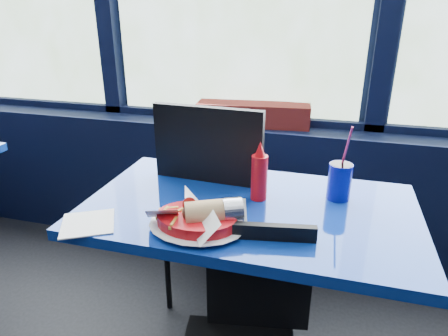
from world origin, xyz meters
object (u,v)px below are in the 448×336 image
(soda_cup, at_px, (340,181))
(food_basket, at_px, (199,219))
(chair_near_back, at_px, (216,196))
(chair_near_front, at_px, (246,332))
(planter_box, at_px, (253,114))
(ketchup_bottle, at_px, (259,174))
(near_table, at_px, (248,247))

(soda_cup, bearing_deg, food_basket, -140.77)
(chair_near_back, bearing_deg, food_basket, 103.79)
(chair_near_front, bearing_deg, chair_near_back, 104.72)
(planter_box, height_order, ketchup_bottle, ketchup_bottle)
(chair_near_back, xyz_separation_m, planter_box, (0.05, 0.56, 0.25))
(ketchup_bottle, distance_m, soda_cup, 0.30)
(ketchup_bottle, bearing_deg, soda_cup, 16.17)
(chair_near_back, xyz_separation_m, ketchup_bottle, (0.24, -0.24, 0.24))
(chair_near_back, bearing_deg, planter_box, -91.98)
(chair_near_front, bearing_deg, soda_cup, 51.88)
(chair_near_front, distance_m, food_basket, 0.39)
(near_table, xyz_separation_m, food_basket, (-0.12, -0.21, 0.22))
(near_table, xyz_separation_m, chair_near_back, (-0.22, 0.31, 0.04))
(ketchup_bottle, bearing_deg, food_basket, -118.18)
(chair_near_front, xyz_separation_m, planter_box, (-0.24, 1.18, 0.40))
(chair_near_front, relative_size, planter_box, 1.28)
(chair_near_back, bearing_deg, ketchup_bottle, 137.82)
(food_basket, relative_size, ketchup_bottle, 1.28)
(planter_box, bearing_deg, chair_near_front, -84.92)
(soda_cup, bearing_deg, chair_near_front, -118.17)
(food_basket, xyz_separation_m, soda_cup, (0.43, 0.35, 0.04))
(planter_box, relative_size, soda_cup, 2.14)
(chair_near_back, height_order, planter_box, chair_near_back)
(planter_box, bearing_deg, ketchup_bottle, -82.75)
(ketchup_bottle, height_order, soda_cup, soda_cup)
(chair_near_front, height_order, soda_cup, soda_cup)
(chair_near_front, relative_size, soda_cup, 2.73)
(chair_near_front, height_order, food_basket, food_basket)
(near_table, relative_size, soda_cup, 4.09)
(chair_near_front, distance_m, planter_box, 1.27)
(chair_near_back, xyz_separation_m, soda_cup, (0.53, -0.16, 0.21))
(near_table, distance_m, soda_cup, 0.43)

